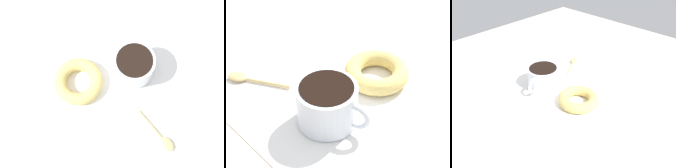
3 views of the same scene
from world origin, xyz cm
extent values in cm
cube|color=beige|center=(0.00, 0.00, -1.00)|extent=(120.00, 120.00, 2.00)
cube|color=white|center=(-0.84, 1.71, 0.15)|extent=(34.32, 34.32, 0.30)
cylinder|color=silver|center=(-3.90, 7.19, 3.56)|extent=(9.24, 9.24, 6.52)
cylinder|color=black|center=(-3.90, 7.19, 6.62)|extent=(8.04, 8.04, 0.60)
torus|color=silver|center=(-8.75, 6.01, 3.56)|extent=(4.64, 1.95, 4.55)
torus|color=#E5C66B|center=(-2.90, -5.67, 1.72)|extent=(11.09, 11.09, 2.84)
ellipsoid|color=#D8B772|center=(14.27, 11.26, 0.75)|extent=(4.31, 3.85, 0.90)
cylinder|color=#D8B772|center=(9.66, 8.68, 0.58)|extent=(7.97, 4.78, 0.56)
camera|label=1|loc=(23.28, -2.49, 82.39)|focal=60.00mm
camera|label=2|loc=(-33.24, 34.69, 42.15)|focal=60.00mm
camera|label=3|loc=(-45.01, -40.19, 42.72)|focal=40.00mm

